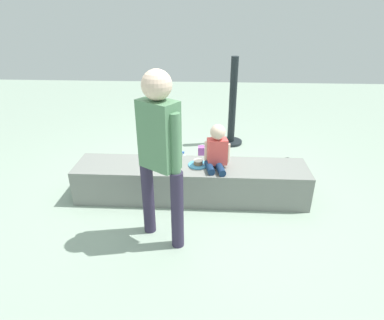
# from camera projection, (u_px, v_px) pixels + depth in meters

# --- Properties ---
(ground_plane) EXTENTS (12.00, 12.00, 0.00)m
(ground_plane) POSITION_uv_depth(u_px,v_px,m) (191.00, 196.00, 3.79)
(ground_plane) COLOR #92A693
(concrete_ledge) EXTENTS (2.58, 0.53, 0.40)m
(concrete_ledge) POSITION_uv_depth(u_px,v_px,m) (191.00, 181.00, 3.71)
(concrete_ledge) COLOR gray
(concrete_ledge) RESTS_ON ground_plane
(child_seated) EXTENTS (0.28, 0.33, 0.48)m
(child_seated) POSITION_uv_depth(u_px,v_px,m) (217.00, 149.00, 3.49)
(child_seated) COLOR navy
(child_seated) RESTS_ON concrete_ledge
(adult_standing) EXTENTS (0.41, 0.34, 1.58)m
(adult_standing) POSITION_uv_depth(u_px,v_px,m) (160.00, 146.00, 2.72)
(adult_standing) COLOR #2F2741
(adult_standing) RESTS_ON ground_plane
(cake_plate) EXTENTS (0.22, 0.22, 0.07)m
(cake_plate) POSITION_uv_depth(u_px,v_px,m) (198.00, 163.00, 3.62)
(cake_plate) COLOR #4CA5D8
(cake_plate) RESTS_ON concrete_ledge
(gift_bag) EXTENTS (0.18, 0.10, 0.35)m
(gift_bag) POSITION_uv_depth(u_px,v_px,m) (205.00, 157.00, 4.37)
(gift_bag) COLOR #B259BF
(gift_bag) RESTS_ON ground_plane
(railing_post) EXTENTS (0.36, 0.36, 1.34)m
(railing_post) POSITION_uv_depth(u_px,v_px,m) (232.00, 111.00, 5.00)
(railing_post) COLOR black
(railing_post) RESTS_ON ground_plane
(water_bottle_near_gift) EXTENTS (0.07, 0.07, 0.19)m
(water_bottle_near_gift) POSITION_uv_depth(u_px,v_px,m) (224.00, 172.00, 4.14)
(water_bottle_near_gift) COLOR silver
(water_bottle_near_gift) RESTS_ON ground_plane
(water_bottle_far_side) EXTENTS (0.07, 0.07, 0.23)m
(water_bottle_far_side) POSITION_uv_depth(u_px,v_px,m) (183.00, 160.00, 4.42)
(water_bottle_far_side) COLOR silver
(water_bottle_far_side) RESTS_ON ground_plane
(party_cup_red) EXTENTS (0.08, 0.08, 0.11)m
(party_cup_red) POSITION_uv_depth(u_px,v_px,m) (176.00, 158.00, 4.59)
(party_cup_red) COLOR red
(party_cup_red) RESTS_ON ground_plane
(cake_box_white) EXTENTS (0.40, 0.37, 0.12)m
(cake_box_white) POSITION_uv_depth(u_px,v_px,m) (123.00, 167.00, 4.34)
(cake_box_white) COLOR white
(cake_box_white) RESTS_ON ground_plane
(handbag_black_leather) EXTENTS (0.28, 0.14, 0.33)m
(handbag_black_leather) POSITION_uv_depth(u_px,v_px,m) (285.00, 173.00, 4.06)
(handbag_black_leather) COLOR black
(handbag_black_leather) RESTS_ON ground_plane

